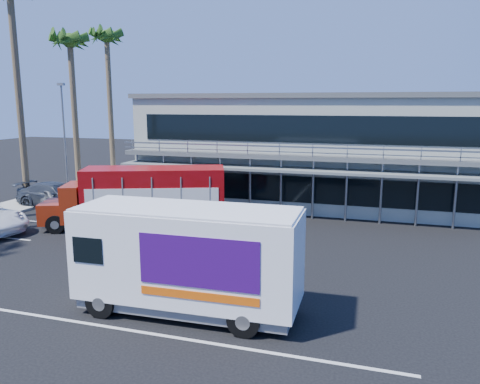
% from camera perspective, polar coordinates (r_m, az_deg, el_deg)
% --- Properties ---
extents(ground, '(120.00, 120.00, 0.00)m').
position_cam_1_polar(ground, '(20.27, -6.59, -8.63)').
color(ground, black).
rests_on(ground, ground).
extents(building, '(22.40, 12.00, 7.30)m').
position_cam_1_polar(building, '(32.89, 8.76, 5.36)').
color(building, '#9FA597').
rests_on(building, ground).
extents(curb_strip, '(3.00, 32.00, 0.16)m').
position_cam_1_polar(curb_strip, '(33.38, -26.43, -1.80)').
color(curb_strip, '#A5A399').
rests_on(curb_strip, ground).
extents(palm_d, '(2.80, 2.80, 14.75)m').
position_cam_1_polar(palm_d, '(34.84, -26.17, 19.83)').
color(palm_d, brown).
rests_on(palm_d, ground).
extents(palm_e, '(2.80, 2.80, 12.25)m').
position_cam_1_polar(palm_e, '(38.06, -19.98, 16.02)').
color(palm_e, brown).
rests_on(palm_e, ground).
extents(palm_f, '(2.80, 2.80, 13.25)m').
position_cam_1_polar(palm_f, '(42.89, -15.91, 16.80)').
color(palm_f, brown).
rests_on(palm_f, ground).
extents(light_pole_far, '(0.50, 0.25, 8.09)m').
position_cam_1_polar(light_pole_far, '(36.04, -20.63, 6.62)').
color(light_pole_far, gray).
rests_on(light_pole_far, ground).
extents(red_truck, '(9.89, 5.55, 3.28)m').
position_cam_1_polar(red_truck, '(25.93, -11.83, -0.35)').
color(red_truck, maroon).
rests_on(red_truck, ground).
extents(white_van, '(7.23, 2.66, 3.50)m').
position_cam_1_polar(white_van, '(15.16, -6.40, -8.00)').
color(white_van, white).
rests_on(white_van, ground).
extents(parked_car_d, '(5.54, 2.41, 1.58)m').
position_cam_1_polar(parked_car_d, '(32.79, -21.45, -0.35)').
color(parked_car_d, '#313742').
rests_on(parked_car_d, ground).
extents(parked_car_e, '(4.24, 2.67, 1.34)m').
position_cam_1_polar(parked_car_e, '(32.51, -21.87, -0.68)').
color(parked_car_e, slate).
rests_on(parked_car_e, ground).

